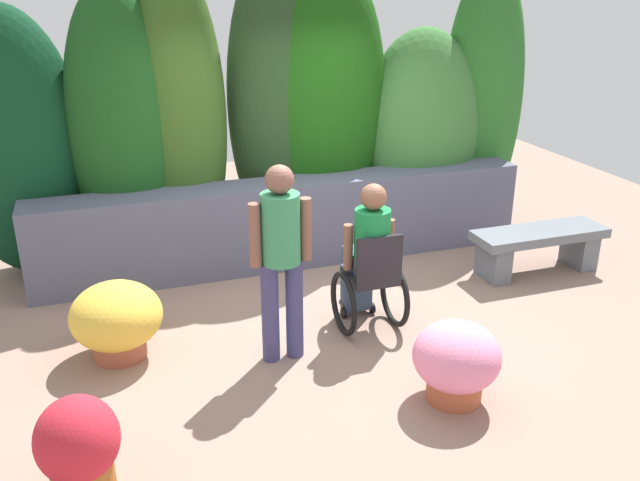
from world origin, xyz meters
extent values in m
plane|color=gray|center=(0.00, 0.00, 0.00)|extent=(11.44, 11.44, 0.00)
cube|color=slate|center=(0.00, 1.41, 0.46)|extent=(5.22, 0.48, 0.91)
ellipsoid|color=#0E3B20|center=(-2.58, 2.10, 1.34)|extent=(1.36, 0.95, 2.68)
ellipsoid|color=#194B1A|center=(-1.55, 1.89, 1.45)|extent=(1.08, 0.76, 2.89)
ellipsoid|color=#34571E|center=(-0.98, 1.89, 1.55)|extent=(0.94, 0.66, 3.10)
ellipsoid|color=#243E1F|center=(0.14, 2.04, 1.63)|extent=(1.20, 0.84, 3.25)
ellipsoid|color=#184E10|center=(0.57, 2.02, 1.61)|extent=(1.49, 1.04, 3.21)
ellipsoid|color=#3C7536|center=(1.76, 1.90, 1.19)|extent=(1.45, 1.01, 2.37)
ellipsoid|color=#2A6C28|center=(2.54, 1.89, 1.54)|extent=(1.01, 0.70, 3.08)
cube|color=slate|center=(1.85, 0.33, 0.19)|extent=(0.20, 0.39, 0.37)
cube|color=slate|center=(2.90, 0.33, 0.19)|extent=(0.20, 0.39, 0.37)
cube|color=slate|center=(2.37, 0.33, 0.42)|extent=(1.41, 0.45, 0.10)
cube|color=black|center=(0.25, -0.21, 0.50)|extent=(0.40, 0.40, 0.06)
cube|color=black|center=(0.25, -0.39, 0.73)|extent=(0.40, 0.04, 0.40)
cube|color=black|center=(0.25, 0.11, 0.10)|extent=(0.28, 0.12, 0.03)
torus|color=black|center=(0.01, -0.21, 0.28)|extent=(0.05, 0.56, 0.56)
torus|color=black|center=(0.49, -0.21, 0.28)|extent=(0.05, 0.56, 0.56)
cylinder|color=black|center=(0.11, 0.04, 0.05)|extent=(0.03, 0.10, 0.10)
cylinder|color=black|center=(0.39, 0.04, 0.05)|extent=(0.03, 0.10, 0.10)
cube|color=#374B66|center=(0.25, -0.11, 0.61)|extent=(0.30, 0.40, 0.16)
cube|color=#374B66|center=(0.25, 0.09, 0.27)|extent=(0.26, 0.14, 0.43)
cylinder|color=#198241|center=(0.25, -0.23, 0.86)|extent=(0.30, 0.30, 0.50)
cylinder|color=brown|center=(0.06, -0.17, 0.78)|extent=(0.08, 0.08, 0.40)
cylinder|color=brown|center=(0.44, -0.17, 0.78)|extent=(0.08, 0.08, 0.40)
sphere|color=brown|center=(0.25, -0.23, 1.22)|extent=(0.22, 0.22, 0.22)
cylinder|color=#3D3D6E|center=(-0.69, -0.43, 0.42)|extent=(0.14, 0.14, 0.84)
cylinder|color=#3D3D6E|center=(-0.49, -0.43, 0.42)|extent=(0.14, 0.14, 0.84)
cylinder|color=#378C59|center=(-0.59, -0.43, 1.12)|extent=(0.30, 0.30, 0.55)
cylinder|color=brown|center=(-0.79, -0.43, 1.09)|extent=(0.09, 0.09, 0.50)
cylinder|color=brown|center=(-0.39, -0.43, 1.09)|extent=(0.09, 0.09, 0.50)
sphere|color=brown|center=(-0.59, -0.43, 1.50)|extent=(0.22, 0.22, 0.22)
cylinder|color=#A6543B|center=(-1.84, 0.01, 0.11)|extent=(0.42, 0.42, 0.22)
ellipsoid|color=#263D21|center=(-1.84, 0.01, 0.29)|extent=(0.46, 0.46, 0.19)
ellipsoid|color=yellow|center=(-1.84, 0.01, 0.37)|extent=(0.73, 0.73, 0.54)
cylinder|color=#9F5722|center=(-2.15, -1.50, 0.11)|extent=(0.37, 0.37, 0.22)
ellipsoid|color=#2B6320|center=(-2.15, -1.50, 0.29)|extent=(0.41, 0.41, 0.19)
ellipsoid|color=red|center=(-2.15, -1.50, 0.37)|extent=(0.50, 0.50, 0.54)
cylinder|color=#B55636|center=(0.43, -1.39, 0.11)|extent=(0.40, 0.40, 0.22)
ellipsoid|color=#34582E|center=(0.43, -1.39, 0.28)|extent=(0.44, 0.44, 0.17)
ellipsoid|color=pink|center=(0.43, -1.39, 0.36)|extent=(0.64, 0.64, 0.50)
camera|label=1|loc=(-1.86, -5.04, 2.92)|focal=37.93mm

